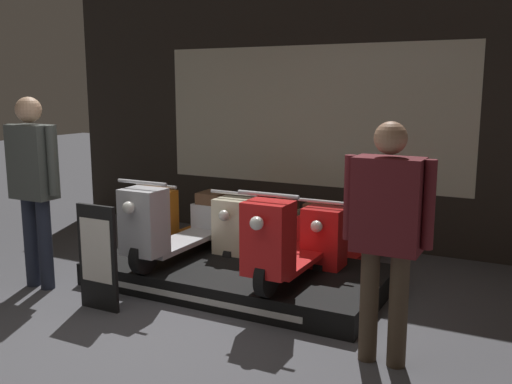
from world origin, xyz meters
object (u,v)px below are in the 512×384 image
scooter_backrow_1 (260,229)px  scooter_backrow_2 (344,239)px  scooter_display_right (297,239)px  person_right_browsing (387,223)px  scooter_backrow_0 (187,220)px  price_sign_board (98,257)px  person_left_browsing (33,176)px  scooter_display_left (181,224)px

scooter_backrow_1 → scooter_backrow_2: (0.98, 0.00, 0.00)m
scooter_display_right → person_right_browsing: size_ratio=0.98×
scooter_backrow_0 → price_sign_board: (0.43, -1.98, 0.13)m
scooter_backrow_1 → price_sign_board: price_sign_board is taller
scooter_backrow_0 → scooter_backrow_1: size_ratio=1.00×
person_right_browsing → person_left_browsing: bearing=180.0°
scooter_backrow_0 → person_right_browsing: (2.86, -1.81, 0.66)m
scooter_backrow_2 → price_sign_board: price_sign_board is taller
scooter_backrow_2 → person_right_browsing: (0.90, -1.81, 0.66)m
scooter_display_left → scooter_backrow_1: bearing=66.4°
scooter_backrow_1 → scooter_display_left: bearing=-113.6°
scooter_backrow_0 → price_sign_board: 2.03m
scooter_display_left → scooter_backrow_0: 1.12m
person_right_browsing → scooter_display_right: bearing=139.8°
scooter_display_right → person_right_browsing: person_right_browsing is taller
price_sign_board → scooter_backrow_2: bearing=52.3°
scooter_display_right → scooter_backrow_0: (-1.83, 0.94, -0.22)m
scooter_backrow_2 → scooter_display_right: bearing=-97.9°
scooter_backrow_0 → scooter_backrow_1: 0.98m
scooter_backrow_2 → person_left_browsing: person_left_browsing is taller
person_left_browsing → person_right_browsing: 3.34m
person_right_browsing → price_sign_board: size_ratio=1.82×
scooter_backrow_2 → scooter_backrow_1: bearing=180.0°
scooter_display_right → scooter_backrow_0: 2.06m
scooter_display_left → person_right_browsing: person_right_browsing is taller
scooter_backrow_1 → person_left_browsing: bearing=-128.9°
scooter_backrow_0 → scooter_display_right: bearing=-27.2°
scooter_backrow_0 → person_right_browsing: bearing=-32.3°
person_left_browsing → scooter_display_left: bearing=39.7°
scooter_display_right → person_left_browsing: size_ratio=0.91×
scooter_backrow_0 → scooter_backrow_1: bearing=0.0°
scooter_display_right → price_sign_board: scooter_display_right is taller
scooter_display_left → person_left_browsing: (-1.05, -0.87, 0.52)m
person_left_browsing → person_right_browsing: bearing=0.0°
scooter_display_right → scooter_backrow_0: bearing=152.8°
person_left_browsing → scooter_backrow_1: bearing=51.1°
person_right_browsing → scooter_backrow_1: bearing=136.1°
scooter_display_left → scooter_backrow_0: scooter_display_left is taller
scooter_backrow_2 → person_left_browsing: size_ratio=0.91×
scooter_backrow_2 → price_sign_board: 2.50m
person_left_browsing → person_right_browsing: (3.34, 0.00, -0.08)m
scooter_display_left → person_right_browsing: bearing=-20.8°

